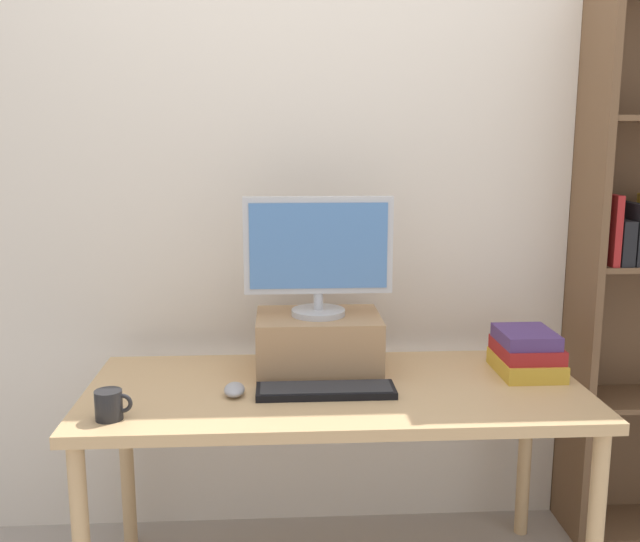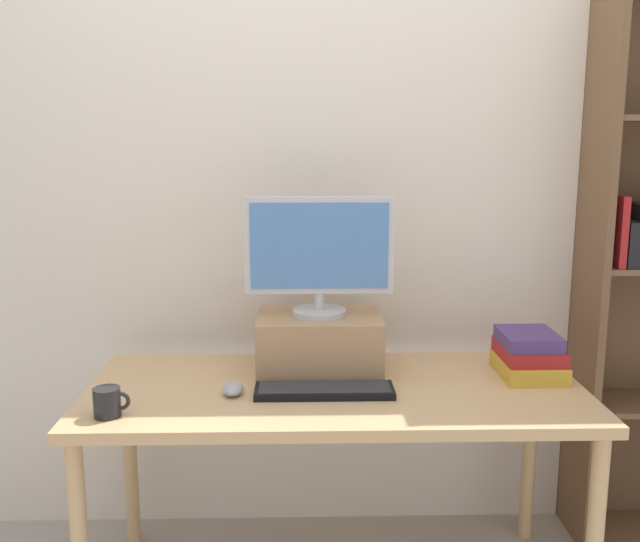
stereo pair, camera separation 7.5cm
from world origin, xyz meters
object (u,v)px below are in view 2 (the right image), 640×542
object	(u,v)px
desk	(335,407)
riser_box	(319,343)
computer_monitor	(319,252)
book_stack	(529,355)
keyboard	(324,390)
computer_mouse	(233,389)
coffee_mug	(108,402)

from	to	relation	value
desk	riser_box	size ratio (longest dim) A/B	3.81
computer_monitor	book_stack	distance (m)	0.78
desk	keyboard	world-z (taller)	keyboard
computer_monitor	book_stack	world-z (taller)	computer_monitor
keyboard	desk	bearing A→B (deg)	61.87
riser_box	computer_monitor	bearing A→B (deg)	-90.00
computer_monitor	keyboard	bearing A→B (deg)	-87.54
keyboard	computer_mouse	size ratio (longest dim) A/B	4.16
keyboard	book_stack	size ratio (longest dim) A/B	1.70
computer_mouse	coffee_mug	distance (m)	0.38
keyboard	book_stack	distance (m)	0.71
computer_monitor	computer_mouse	xyz separation A→B (m)	(-0.27, -0.23, -0.39)
riser_box	computer_mouse	world-z (taller)	riser_box
desk	keyboard	xyz separation A→B (m)	(-0.04, -0.07, 0.08)
desk	riser_box	distance (m)	0.24
computer_monitor	keyboard	size ratio (longest dim) A/B	1.15
desk	keyboard	distance (m)	0.11
book_stack	coffee_mug	world-z (taller)	book_stack
desk	computer_monitor	distance (m)	0.51
desk	keyboard	size ratio (longest dim) A/B	3.68
riser_box	coffee_mug	distance (m)	0.73
riser_box	book_stack	xyz separation A→B (m)	(0.70, -0.07, -0.03)
computer_monitor	computer_mouse	world-z (taller)	computer_monitor
keyboard	computer_mouse	xyz separation A→B (m)	(-0.28, 0.01, 0.01)
keyboard	computer_mouse	bearing A→B (deg)	178.56
computer_monitor	computer_mouse	size ratio (longest dim) A/B	4.77
computer_monitor	desk	bearing A→B (deg)	-73.84
computer_mouse	keyboard	bearing A→B (deg)	-1.44
riser_box	computer_mouse	size ratio (longest dim) A/B	4.02
desk	riser_box	xyz separation A→B (m)	(-0.05, 0.17, 0.17)
riser_box	coffee_mug	size ratio (longest dim) A/B	3.95
computer_monitor	computer_mouse	bearing A→B (deg)	-140.28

